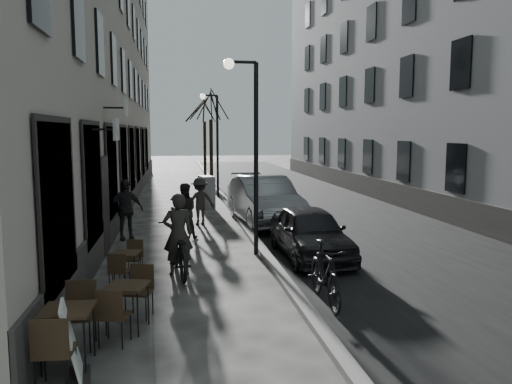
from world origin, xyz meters
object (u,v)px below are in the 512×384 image
object	(u,v)px
tree_near	(211,105)
utility_cabinet	(207,192)
pedestrian_near	(184,211)
pedestrian_mid	(200,201)
bicycle	(178,250)
pedestrian_far	(125,210)
car_near	(310,232)
bistro_set_c	(127,264)
streetlamp_far	(214,133)
car_mid	(264,200)
sign_board	(73,348)
car_far	(252,189)
bistro_set_b	(128,302)
moped	(325,274)
bistro_set_a	(68,331)
streetlamp_near	(250,135)
tree_far	(204,110)

from	to	relation	value
tree_near	utility_cabinet	bearing A→B (deg)	-95.86
pedestrian_near	pedestrian_mid	size ratio (longest dim) A/B	1.03
bicycle	pedestrian_far	distance (m)	4.28
pedestrian_mid	car_near	distance (m)	5.71
pedestrian_near	pedestrian_mid	bearing A→B (deg)	-107.99
pedestrian_near	bistro_set_c	bearing A→B (deg)	69.85
streetlamp_far	bicycle	distance (m)	13.95
streetlamp_far	tree_near	size ratio (longest dim) A/B	0.89
bistro_set_c	car_mid	size ratio (longest dim) A/B	0.28
streetlamp_far	bistro_set_c	bearing A→B (deg)	-101.98
sign_board	car_far	bearing A→B (deg)	63.99
bistro_set_b	utility_cabinet	xyz separation A→B (m)	(2.10, 12.88, 0.22)
bicycle	moped	distance (m)	3.65
bistro_set_c	pedestrian_near	xyz separation A→B (m)	(1.31, 4.34, 0.44)
car_mid	moped	bearing A→B (deg)	-97.36
streetlamp_far	bistro_set_c	distance (m)	14.65
tree_near	car_far	world-z (taller)	tree_near
car_mid	moped	xyz separation A→B (m)	(-0.33, -8.41, -0.25)
sign_board	car_mid	world-z (taller)	car_mid
bicycle	bistro_set_a	bearing A→B (deg)	63.59
streetlamp_near	streetlamp_far	world-z (taller)	same
tree_near	car_far	size ratio (longest dim) A/B	1.32
car_mid	car_far	distance (m)	5.25
pedestrian_far	moped	distance (m)	7.70
utility_cabinet	bistro_set_a	bearing A→B (deg)	-114.19
bistro_set_a	bistro_set_b	xyz separation A→B (m)	(0.69, 1.19, -0.04)
bistro_set_a	bistro_set_c	xyz separation A→B (m)	(0.44, 3.81, -0.09)
tree_near	car_mid	bearing A→B (deg)	-84.07
bistro_set_c	car_near	size ratio (longest dim) A/B	0.36
bistro_set_b	bistro_set_a	bearing A→B (deg)	-105.14
streetlamp_near	utility_cabinet	bearing A→B (deg)	94.39
bistro_set_a	car_near	bearing A→B (deg)	50.30
bistro_set_a	pedestrian_near	size ratio (longest dim) A/B	0.99
bicycle	pedestrian_mid	xyz separation A→B (m)	(0.79, 6.09, 0.25)
sign_board	moped	xyz separation A→B (m)	(4.13, 2.25, 0.17)
sign_board	bicycle	size ratio (longest dim) A/B	0.47
bicycle	pedestrian_mid	distance (m)	6.15
pedestrian_mid	car_near	xyz separation A→B (m)	(2.59, -5.09, -0.16)
bistro_set_a	sign_board	bearing A→B (deg)	-67.23
pedestrian_mid	moped	xyz separation A→B (m)	(1.94, -8.51, -0.24)
bicycle	moped	size ratio (longest dim) A/B	1.12
streetlamp_far	bistro_set_b	bearing A→B (deg)	-99.28
car_far	moped	xyz separation A→B (m)	(-0.68, -13.64, -0.04)
tree_near	pedestrian_near	distance (m)	13.40
bicycle	pedestrian_mid	size ratio (longest dim) A/B	1.32
bistro_set_a	car_mid	distance (m)	11.27
tree_far	bistro_set_c	world-z (taller)	tree_far
utility_cabinet	car_far	world-z (taller)	utility_cabinet
streetlamp_near	bistro_set_c	distance (m)	4.55
streetlamp_near	sign_board	bearing A→B (deg)	-117.74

